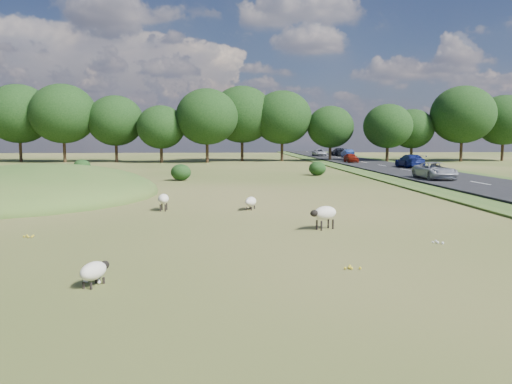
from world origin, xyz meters
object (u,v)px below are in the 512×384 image
(sheep_2, at_px, (164,199))
(car_6, at_px, (319,153))
(sheep_3, at_px, (324,213))
(sheep_4, at_px, (251,202))
(car_3, at_px, (339,152))
(car_4, at_px, (435,171))
(car_7, at_px, (348,153))
(sheep_0, at_px, (94,271))
(car_5, at_px, (410,161))
(car_1, at_px, (351,158))

(sheep_2, bearing_deg, car_6, -16.39)
(sheep_3, relative_size, sheep_4, 1.10)
(sheep_3, relative_size, car_3, 0.26)
(sheep_3, xyz_separation_m, car_4, (13.64, 20.96, 0.28))
(sheep_2, height_order, car_7, car_7)
(car_3, bearing_deg, sheep_2, 69.85)
(sheep_3, height_order, car_6, car_6)
(sheep_0, bearing_deg, car_5, -7.67)
(sheep_2, distance_m, car_6, 69.70)
(car_4, relative_size, car_6, 1.10)
(car_3, distance_m, car_7, 6.63)
(sheep_2, height_order, sheep_4, sheep_2)
(car_5, bearing_deg, car_1, -72.67)
(car_6, relative_size, car_7, 1.11)
(sheep_3, distance_m, car_6, 73.51)
(car_7, bearing_deg, car_1, 77.60)
(sheep_3, bearing_deg, sheep_0, 13.45)
(sheep_0, height_order, car_7, car_7)
(car_4, bearing_deg, car_5, 76.39)
(car_4, relative_size, car_7, 1.22)
(sheep_4, bearing_deg, sheep_2, -69.81)
(sheep_3, bearing_deg, car_5, -146.77)
(car_1, bearing_deg, car_6, 90.00)
(sheep_3, distance_m, car_5, 40.59)
(sheep_4, bearing_deg, sheep_3, 45.46)
(car_7, bearing_deg, sheep_3, 75.23)
(sheep_3, height_order, car_3, car_3)
(car_5, relative_size, car_7, 1.26)
(sheep_4, bearing_deg, car_4, 153.11)
(sheep_0, relative_size, car_6, 0.24)
(sheep_4, relative_size, car_7, 0.29)
(sheep_0, bearing_deg, car_1, 1.25)
(sheep_0, distance_m, car_5, 50.46)
(car_5, bearing_deg, sheep_3, 64.56)
(sheep_4, distance_m, car_1, 46.12)
(car_3, bearing_deg, sheep_4, 73.27)
(car_4, distance_m, car_5, 16.15)
(sheep_3, height_order, car_4, car_4)
(car_1, distance_m, car_7, 17.69)
(sheep_0, relative_size, car_4, 0.22)
(sheep_2, height_order, car_1, car_1)
(car_5, xyz_separation_m, car_6, (-3.80, 35.58, -0.12))
(sheep_4, relative_size, car_6, 0.26)
(car_7, bearing_deg, sheep_2, 67.84)
(sheep_0, height_order, car_4, car_4)
(car_3, distance_m, car_5, 36.08)
(sheep_0, height_order, car_6, car_6)
(sheep_4, bearing_deg, car_6, -173.70)
(sheep_3, xyz_separation_m, car_6, (13.64, 72.24, 0.22))
(sheep_0, bearing_deg, car_6, 6.97)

